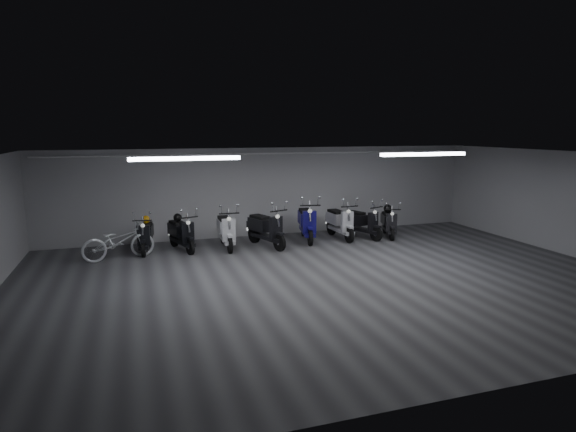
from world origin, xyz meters
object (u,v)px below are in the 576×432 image
object	(u,v)px
scooter_9	(389,218)
helmet_0	(388,208)
scooter_2	(226,225)
scooter_8	(363,218)
scooter_4	(307,217)
bicycle	(118,237)
scooter_3	(266,223)
helmet_2	(146,220)
scooter_1	(181,228)
scooter_6	(340,217)
scooter_0	(145,230)
helmet_1	(178,217)

from	to	relation	value
scooter_9	helmet_0	distance (m)	0.36
scooter_2	helmet_0	world-z (taller)	scooter_2
helmet_0	scooter_2	bearing A→B (deg)	-179.29
scooter_2	scooter_8	xyz separation A→B (m)	(4.31, -0.03, -0.04)
scooter_4	bicycle	bearing A→B (deg)	-163.18
scooter_3	scooter_8	xyz separation A→B (m)	(3.18, 0.19, -0.06)
scooter_9	helmet_2	xyz separation A→B (m)	(-7.35, 0.59, 0.28)
scooter_1	scooter_6	distance (m)	4.85
scooter_1	helmet_2	size ratio (longest dim) A/B	7.53
scooter_0	scooter_3	xyz separation A→B (m)	(3.34, -0.43, 0.09)
scooter_1	scooter_4	distance (m)	3.77
scooter_9	bicycle	world-z (taller)	scooter_9
scooter_6	helmet_1	world-z (taller)	scooter_6
scooter_9	bicycle	bearing A→B (deg)	-160.42
helmet_1	scooter_3	bearing A→B (deg)	-12.28
scooter_8	bicycle	size ratio (longest dim) A/B	0.95
bicycle	helmet_0	xyz separation A→B (m)	(8.15, 0.40, 0.28)
scooter_0	bicycle	bearing A→B (deg)	-133.35
scooter_1	helmet_0	distance (m)	6.49
scooter_4	helmet_1	world-z (taller)	scooter_4
scooter_4	scooter_0	bearing A→B (deg)	-169.06
scooter_2	scooter_4	size ratio (longest dim) A/B	0.93
scooter_8	helmet_2	world-z (taller)	scooter_8
helmet_0	helmet_2	bearing A→B (deg)	177.06
scooter_4	scooter_8	xyz separation A→B (m)	(1.79, -0.19, -0.09)
helmet_0	helmet_2	world-z (taller)	helmet_0
scooter_1	scooter_8	world-z (taller)	scooter_8
scooter_4	scooter_8	size ratio (longest dim) A/B	1.14
scooter_8	scooter_0	bearing A→B (deg)	158.01
scooter_0	scooter_9	bearing A→B (deg)	5.60
scooter_1	bicycle	distance (m)	1.72
scooter_2	scooter_8	bearing A→B (deg)	1.25
scooter_0	scooter_1	xyz separation A→B (m)	(0.96, -0.13, 0.02)
scooter_6	scooter_1	bearing A→B (deg)	177.25
scooter_9	helmet_0	bearing A→B (deg)	90.00
helmet_2	scooter_4	bearing A→B (deg)	-3.42
scooter_9	scooter_0	bearing A→B (deg)	-164.57
scooter_1	scooter_6	world-z (taller)	scooter_6
scooter_6	helmet_0	size ratio (longest dim) A/B	6.88
scooter_2	scooter_9	distance (m)	5.17
scooter_6	helmet_0	distance (m)	1.65
scooter_9	bicycle	xyz separation A→B (m)	(-8.08, -0.19, -0.01)
scooter_3	scooter_4	xyz separation A→B (m)	(1.39, 0.38, 0.03)
scooter_8	bicycle	world-z (taller)	scooter_8
scooter_2	bicycle	size ratio (longest dim) A/B	1.01
scooter_9	helmet_1	distance (m)	6.51
scooter_6	scooter_0	bearing A→B (deg)	175.96
scooter_2	scooter_6	size ratio (longest dim) A/B	1.00
scooter_0	scooter_2	xyz separation A→B (m)	(2.21, -0.22, 0.07)
helmet_0	helmet_2	distance (m)	7.43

